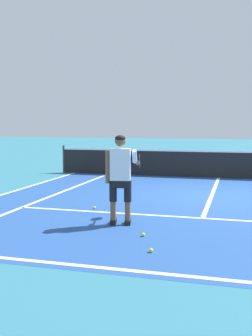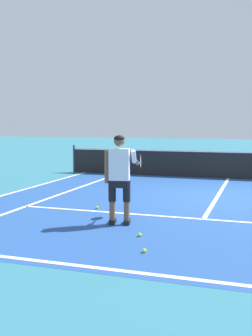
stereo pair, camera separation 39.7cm
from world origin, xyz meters
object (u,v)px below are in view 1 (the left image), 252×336
Objects in this scene: tennis_ball_by_baseline at (143,235)px; tennis_ball_mid_court at (151,250)px; tennis_player at (121,173)px; tennis_ball_near_feet at (94,208)px.

tennis_ball_by_baseline is 0.87m from tennis_ball_mid_court.
tennis_player is 1.79m from tennis_ball_near_feet.
tennis_player reaches higher than tennis_ball_near_feet.
tennis_player is 25.95× the size of tennis_ball_near_feet.
tennis_ball_mid_court is at bearing -55.15° from tennis_ball_near_feet.
tennis_ball_by_baseline is 1.00× the size of tennis_ball_mid_court.
tennis_ball_mid_court is (0.31, -0.82, 0.00)m from tennis_ball_by_baseline.
tennis_player is at bearing 129.91° from tennis_ball_by_baseline.
tennis_ball_by_baseline is (1.57, -1.89, 0.00)m from tennis_ball_near_feet.
tennis_ball_mid_court is at bearing -69.09° from tennis_ball_by_baseline.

